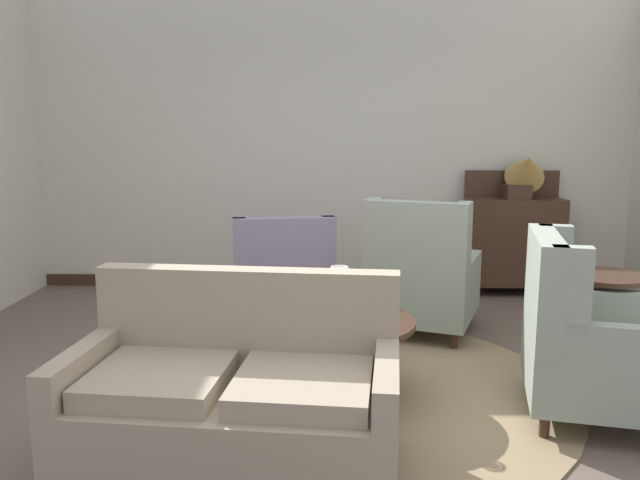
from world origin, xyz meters
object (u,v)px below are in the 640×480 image
(gramophone, at_px, (525,171))
(armchair_near_window, at_px, (422,280))
(armchair_back_corner, at_px, (283,278))
(settee, at_px, (236,391))
(side_table, at_px, (601,317))
(armchair_foreground_right, at_px, (591,343))
(porcelain_vase, at_px, (340,300))
(sideboard, at_px, (513,240))
(coffee_table, at_px, (343,333))

(gramophone, bearing_deg, armchair_near_window, -132.92)
(armchair_back_corner, bearing_deg, settee, 80.10)
(side_table, bearing_deg, armchair_foreground_right, -117.51)
(settee, bearing_deg, armchair_back_corner, 94.36)
(porcelain_vase, xyz_separation_m, armchair_back_corner, (-0.46, 1.51, -0.23))
(porcelain_vase, xyz_separation_m, side_table, (1.72, 0.34, -0.20))
(sideboard, xyz_separation_m, gramophone, (0.05, -0.09, 0.70))
(coffee_table, height_order, porcelain_vase, porcelain_vase)
(porcelain_vase, bearing_deg, armchair_foreground_right, -7.93)
(coffee_table, height_order, armchair_near_window, armchair_near_window)
(gramophone, bearing_deg, settee, -125.13)
(armchair_back_corner, bearing_deg, armchair_foreground_right, 129.39)
(armchair_near_window, bearing_deg, gramophone, -112.79)
(armchair_back_corner, bearing_deg, porcelain_vase, 98.44)
(porcelain_vase, relative_size, settee, 0.21)
(coffee_table, distance_m, side_table, 1.72)
(side_table, bearing_deg, settee, -152.88)
(porcelain_vase, height_order, armchair_back_corner, armchair_back_corner)
(settee, xyz_separation_m, armchair_foreground_right, (1.95, 0.60, 0.05))
(settee, distance_m, armchair_near_window, 2.40)
(settee, xyz_separation_m, gramophone, (2.34, 3.32, 0.85))
(porcelain_vase, distance_m, armchair_foreground_right, 1.46)
(armchair_foreground_right, bearing_deg, settee, 119.58)
(porcelain_vase, xyz_separation_m, sideboard, (1.77, 2.62, -0.09))
(armchair_near_window, bearing_deg, sideboard, -109.39)
(porcelain_vase, height_order, gramophone, gramophone)
(coffee_table, distance_m, sideboard, 3.11)
(side_table, distance_m, gramophone, 2.33)
(armchair_foreground_right, height_order, side_table, armchair_foreground_right)
(armchair_back_corner, xyz_separation_m, side_table, (2.18, -1.16, 0.03))
(settee, distance_m, armchair_foreground_right, 2.04)
(armchair_near_window, xyz_separation_m, side_table, (1.05, -0.94, -0.02))
(settee, height_order, sideboard, sideboard)
(armchair_near_window, height_order, armchair_back_corner, armchair_near_window)
(armchair_foreground_right, distance_m, armchair_back_corner, 2.55)
(gramophone, bearing_deg, side_table, -92.76)
(coffee_table, bearing_deg, porcelain_vase, -112.43)
(coffee_table, xyz_separation_m, side_table, (1.70, 0.30, 0.02))
(porcelain_vase, relative_size, armchair_foreground_right, 0.32)
(coffee_table, bearing_deg, sideboard, 55.71)
(settee, bearing_deg, gramophone, 60.46)
(sideboard, bearing_deg, gramophone, -61.22)
(porcelain_vase, bearing_deg, gramophone, 54.14)
(armchair_near_window, distance_m, sideboard, 1.73)
(settee, bearing_deg, armchair_near_window, 65.93)
(porcelain_vase, bearing_deg, sideboard, 55.90)
(armchair_near_window, bearing_deg, armchair_foreground_right, 137.26)
(settee, height_order, gramophone, gramophone)
(armchair_back_corner, bearing_deg, side_table, 143.31)
(porcelain_vase, relative_size, sideboard, 0.28)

